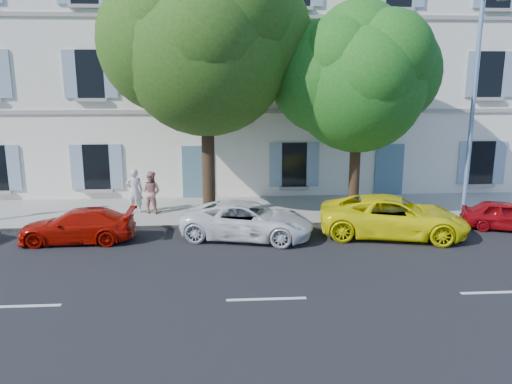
{
  "coord_description": "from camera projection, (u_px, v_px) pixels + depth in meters",
  "views": [
    {
      "loc": [
        -1.04,
        -15.49,
        5.32
      ],
      "look_at": [
        0.15,
        2.0,
        1.4
      ],
      "focal_mm": 35.0,
      "sensor_mm": 36.0,
      "label": 1
    }
  ],
  "objects": [
    {
      "name": "car_red_coupe",
      "position": [
        77.0,
        226.0,
        16.77
      ],
      "size": [
        3.84,
        1.57,
        1.11
      ],
      "primitive_type": "imported",
      "rotation": [
        0.0,
        0.0,
        4.72
      ],
      "color": "#AB0E04",
      "rests_on": "ground"
    },
    {
      "name": "street_lamp",
      "position": [
        476.0,
        98.0,
        18.29
      ],
      "size": [
        0.26,
        1.71,
        8.05
      ],
      "color": "#7293BF",
      "rests_on": "sidewalk"
    },
    {
      "name": "car_white_coupe",
      "position": [
        247.0,
        220.0,
        17.14
      ],
      "size": [
        4.9,
        3.13,
        1.26
      ],
      "primitive_type": "imported",
      "rotation": [
        0.0,
        0.0,
        1.32
      ],
      "color": "white",
      "rests_on": "ground"
    },
    {
      "name": "pedestrian_b",
      "position": [
        151.0,
        192.0,
        19.82
      ],
      "size": [
        0.99,
        0.89,
        1.69
      ],
      "primitive_type": "imported",
      "rotation": [
        0.0,
        0.0,
        2.77
      ],
      "color": "tan",
      "rests_on": "sidewalk"
    },
    {
      "name": "ground",
      "position": [
        256.0,
        247.0,
        16.31
      ],
      "size": [
        90.0,
        90.0,
        0.0
      ],
      "primitive_type": "plane",
      "color": "black"
    },
    {
      "name": "kerb",
      "position": [
        252.0,
        225.0,
        18.52
      ],
      "size": [
        36.0,
        0.16,
        0.16
      ],
      "primitive_type": "cube",
      "color": "#9E998E",
      "rests_on": "ground"
    },
    {
      "name": "sidewalk",
      "position": [
        248.0,
        210.0,
        20.63
      ],
      "size": [
        36.0,
        4.5,
        0.15
      ],
      "primitive_type": "cube",
      "color": "#A09E96",
      "rests_on": "ground"
    },
    {
      "name": "pedestrian_a",
      "position": [
        135.0,
        191.0,
        19.78
      ],
      "size": [
        0.71,
        0.52,
        1.78
      ],
      "primitive_type": "imported",
      "rotation": [
        0.0,
        0.0,
        3.29
      ],
      "color": "silver",
      "rests_on": "sidewalk"
    },
    {
      "name": "tree_right",
      "position": [
        358.0,
        85.0,
        18.68
      ],
      "size": [
        5.07,
        5.07,
        7.8
      ],
      "color": "#3A2819",
      "rests_on": "sidewalk"
    },
    {
      "name": "building",
      "position": [
        242.0,
        67.0,
        24.94
      ],
      "size": [
        28.0,
        7.0,
        12.0
      ],
      "primitive_type": "cube",
      "color": "white",
      "rests_on": "ground"
    },
    {
      "name": "car_red_hatchback",
      "position": [
        507.0,
        215.0,
        18.14
      ],
      "size": [
        3.34,
        2.23,
        1.06
      ],
      "primitive_type": "imported",
      "rotation": [
        0.0,
        0.0,
        1.23
      ],
      "color": "#98090E",
      "rests_on": "ground"
    },
    {
      "name": "car_yellow_supercar",
      "position": [
        393.0,
        216.0,
        17.36
      ],
      "size": [
        5.44,
        3.36,
        1.4
      ],
      "primitive_type": "imported",
      "rotation": [
        0.0,
        0.0,
        1.36
      ],
      "color": "#FFF40A",
      "rests_on": "ground"
    },
    {
      "name": "tree_left",
      "position": [
        206.0,
        51.0,
        18.23
      ],
      "size": [
        6.24,
        6.24,
        9.67
      ],
      "color": "#3A2819",
      "rests_on": "sidewalk"
    }
  ]
}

